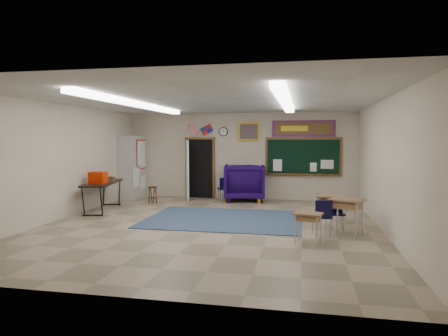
% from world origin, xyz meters
% --- Properties ---
extents(floor, '(9.00, 9.00, 0.00)m').
position_xyz_m(floor, '(0.00, 0.00, 0.00)').
color(floor, gray).
rests_on(floor, ground).
extents(back_wall, '(8.00, 0.04, 3.00)m').
position_xyz_m(back_wall, '(0.00, 4.50, 1.50)').
color(back_wall, beige).
rests_on(back_wall, floor).
extents(front_wall, '(8.00, 0.04, 3.00)m').
position_xyz_m(front_wall, '(0.00, -4.50, 1.50)').
color(front_wall, beige).
rests_on(front_wall, floor).
extents(left_wall, '(0.04, 9.00, 3.00)m').
position_xyz_m(left_wall, '(-4.00, 0.00, 1.50)').
color(left_wall, beige).
rests_on(left_wall, floor).
extents(right_wall, '(0.04, 9.00, 3.00)m').
position_xyz_m(right_wall, '(4.00, 0.00, 1.50)').
color(right_wall, beige).
rests_on(right_wall, floor).
extents(ceiling, '(8.00, 9.00, 0.04)m').
position_xyz_m(ceiling, '(0.00, 0.00, 3.00)').
color(ceiling, '#BBBBB6').
rests_on(ceiling, back_wall).
extents(area_rug, '(4.00, 3.00, 0.02)m').
position_xyz_m(area_rug, '(0.20, 0.80, 0.01)').
color(area_rug, '#2F4259').
rests_on(area_rug, floor).
extents(fluorescent_strips, '(3.86, 6.00, 0.10)m').
position_xyz_m(fluorescent_strips, '(0.00, 0.00, 2.94)').
color(fluorescent_strips, white).
rests_on(fluorescent_strips, ceiling).
extents(doorway, '(1.10, 0.89, 2.16)m').
position_xyz_m(doorway, '(-1.50, 4.35, 1.06)').
color(doorway, black).
rests_on(doorway, back_wall).
extents(chalkboard, '(2.55, 0.14, 1.30)m').
position_xyz_m(chalkboard, '(2.20, 4.46, 1.46)').
color(chalkboard, brown).
rests_on(chalkboard, back_wall).
extents(bulletin_board, '(2.10, 0.05, 0.55)m').
position_xyz_m(bulletin_board, '(2.20, 4.47, 2.45)').
color(bulletin_board, red).
rests_on(bulletin_board, back_wall).
extents(framed_art_print, '(0.75, 0.05, 0.65)m').
position_xyz_m(framed_art_print, '(0.35, 4.47, 2.35)').
color(framed_art_print, '#AC8221').
rests_on(framed_art_print, back_wall).
extents(wall_clock, '(0.32, 0.05, 0.32)m').
position_xyz_m(wall_clock, '(-0.55, 4.47, 2.35)').
color(wall_clock, black).
rests_on(wall_clock, back_wall).
extents(wall_flags, '(1.16, 0.06, 0.70)m').
position_xyz_m(wall_flags, '(-1.40, 4.44, 2.48)').
color(wall_flags, red).
rests_on(wall_flags, back_wall).
extents(storage_cabinet, '(0.59, 1.25, 2.20)m').
position_xyz_m(storage_cabinet, '(-3.71, 3.85, 1.10)').
color(storage_cabinet, '#A7A7A3').
rests_on(storage_cabinet, floor).
extents(wingback_armchair, '(1.51, 1.55, 1.25)m').
position_xyz_m(wingback_armchair, '(0.25, 4.10, 0.63)').
color(wingback_armchair, '#150537').
rests_on(wingback_armchair, floor).
extents(student_chair_reading, '(0.54, 0.54, 0.81)m').
position_xyz_m(student_chair_reading, '(-0.40, 3.79, 0.41)').
color(student_chair_reading, black).
rests_on(student_chair_reading, floor).
extents(student_chair_desk_a, '(0.49, 0.49, 0.80)m').
position_xyz_m(student_chair_desk_a, '(2.61, -0.52, 0.40)').
color(student_chair_desk_a, black).
rests_on(student_chair_desk_a, floor).
extents(student_chair_desk_b, '(0.39, 0.39, 0.70)m').
position_xyz_m(student_chair_desk_b, '(2.99, 0.12, 0.35)').
color(student_chair_desk_b, black).
rests_on(student_chair_desk_b, floor).
extents(student_desk_front_left, '(0.66, 0.50, 0.79)m').
position_xyz_m(student_desk_front_left, '(2.85, 0.26, 0.44)').
color(student_desk_front_left, olive).
rests_on(student_desk_front_left, floor).
extents(student_desk_front_right, '(0.66, 0.63, 0.63)m').
position_xyz_m(student_desk_front_right, '(3.21, 0.98, 0.35)').
color(student_desk_front_right, olive).
rests_on(student_desk_front_right, floor).
extents(student_desk_back_left, '(0.61, 0.52, 0.63)m').
position_xyz_m(student_desk_back_left, '(2.32, -1.28, 0.35)').
color(student_desk_back_left, olive).
rests_on(student_desk_back_left, floor).
extents(student_desk_back_right, '(0.83, 0.75, 0.81)m').
position_xyz_m(student_desk_back_right, '(3.15, -0.41, 0.45)').
color(student_desk_back_right, olive).
rests_on(student_desk_back_right, floor).
extents(folding_table, '(1.04, 2.12, 1.15)m').
position_xyz_m(folding_table, '(-3.56, 1.41, 0.46)').
color(folding_table, black).
rests_on(folding_table, floor).
extents(wooden_stool, '(0.31, 0.31, 0.54)m').
position_xyz_m(wooden_stool, '(-2.60, 2.93, 0.28)').
color(wooden_stool, '#472515').
rests_on(wooden_stool, floor).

